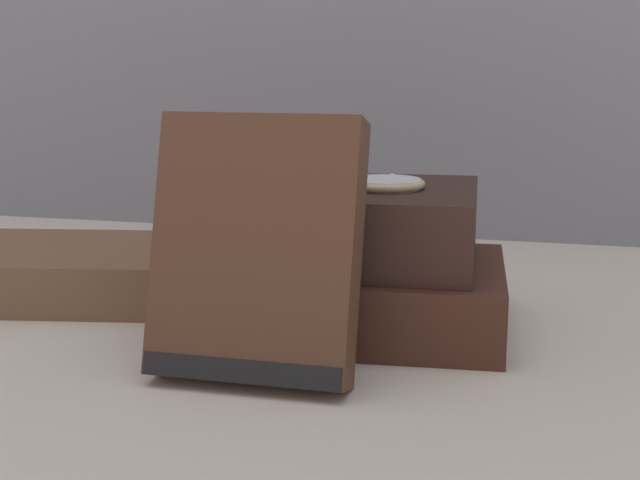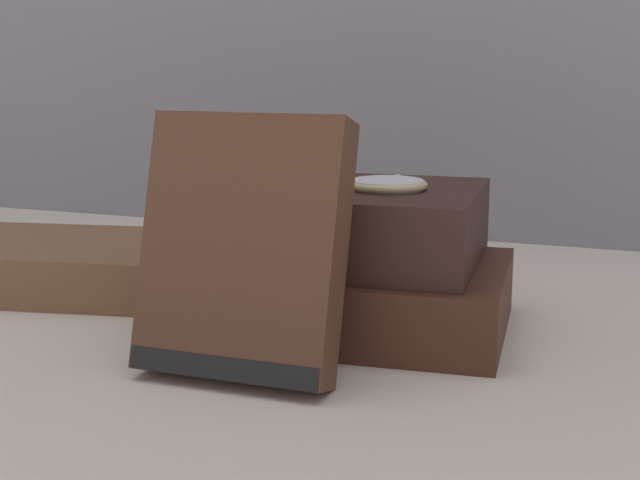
{
  "view_description": "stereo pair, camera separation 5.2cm",
  "coord_description": "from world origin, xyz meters",
  "px_view_note": "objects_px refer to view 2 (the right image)",
  "views": [
    {
      "loc": [
        0.18,
        -0.5,
        0.17
      ],
      "look_at": [
        0.04,
        0.02,
        0.06
      ],
      "focal_mm": 50.0,
      "sensor_mm": 36.0,
      "label": 1
    },
    {
      "loc": [
        0.23,
        -0.48,
        0.17
      ],
      "look_at": [
        0.04,
        0.02,
        0.06
      ],
      "focal_mm": 50.0,
      "sensor_mm": 36.0,
      "label": 2
    }
  ],
  "objects_px": {
    "book_side_left": "(40,264)",
    "pocket_watch": "(388,184)",
    "book_flat_bottom": "(345,294)",
    "reading_glasses": "(359,279)",
    "book_leaning_front": "(243,257)",
    "book_flat_top": "(333,223)"
  },
  "relations": [
    {
      "from": "book_side_left",
      "to": "pocket_watch",
      "type": "xyz_separation_m",
      "value": [
        0.27,
        -0.01,
        0.07
      ]
    },
    {
      "from": "book_flat_bottom",
      "to": "reading_glasses",
      "type": "height_order",
      "value": "book_flat_bottom"
    },
    {
      "from": "book_leaning_front",
      "to": "pocket_watch",
      "type": "distance_m",
      "value": 0.12
    },
    {
      "from": "book_flat_top",
      "to": "reading_glasses",
      "type": "bearing_deg",
      "value": 94.68
    },
    {
      "from": "book_flat_bottom",
      "to": "book_flat_top",
      "type": "relative_size",
      "value": 1.11
    },
    {
      "from": "book_flat_top",
      "to": "book_side_left",
      "type": "relative_size",
      "value": 0.67
    },
    {
      "from": "book_side_left",
      "to": "book_leaning_front",
      "type": "distance_m",
      "value": 0.26
    },
    {
      "from": "book_flat_bottom",
      "to": "book_leaning_front",
      "type": "distance_m",
      "value": 0.11
    },
    {
      "from": "book_leaning_front",
      "to": "pocket_watch",
      "type": "height_order",
      "value": "book_leaning_front"
    },
    {
      "from": "reading_glasses",
      "to": "book_flat_bottom",
      "type": "bearing_deg",
      "value": -68.47
    },
    {
      "from": "book_flat_top",
      "to": "pocket_watch",
      "type": "distance_m",
      "value": 0.04
    },
    {
      "from": "book_leaning_front",
      "to": "reading_glasses",
      "type": "height_order",
      "value": "book_leaning_front"
    },
    {
      "from": "pocket_watch",
      "to": "book_flat_top",
      "type": "bearing_deg",
      "value": 176.96
    },
    {
      "from": "reading_glasses",
      "to": "book_flat_top",
      "type": "bearing_deg",
      "value": -73.02
    },
    {
      "from": "book_flat_bottom",
      "to": "reading_glasses",
      "type": "distance_m",
      "value": 0.12
    },
    {
      "from": "book_flat_top",
      "to": "pocket_watch",
      "type": "bearing_deg",
      "value": -6.97
    },
    {
      "from": "book_flat_bottom",
      "to": "book_flat_top",
      "type": "xyz_separation_m",
      "value": [
        -0.01,
        0.01,
        0.04
      ]
    },
    {
      "from": "book_flat_top",
      "to": "pocket_watch",
      "type": "relative_size",
      "value": 3.47
    },
    {
      "from": "book_flat_top",
      "to": "reading_glasses",
      "type": "relative_size",
      "value": 1.95
    },
    {
      "from": "book_flat_bottom",
      "to": "reading_glasses",
      "type": "relative_size",
      "value": 2.17
    },
    {
      "from": "pocket_watch",
      "to": "book_flat_bottom",
      "type": "bearing_deg",
      "value": -172.73
    },
    {
      "from": "book_flat_top",
      "to": "book_side_left",
      "type": "bearing_deg",
      "value": 173.06
    }
  ]
}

